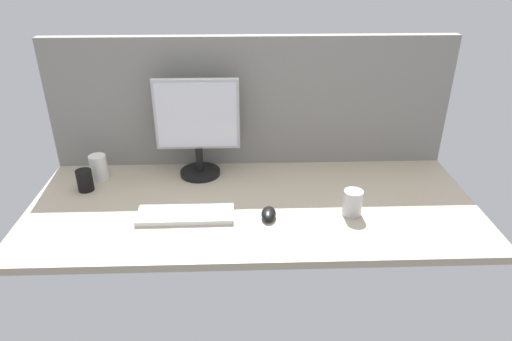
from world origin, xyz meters
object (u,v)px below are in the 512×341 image
object	(u,v)px
mouse	(269,214)
mug_steel	(353,203)
keyboard	(186,215)
mug_black_travel	(85,180)
monitor	(197,125)
mug_ceramic_white	(99,167)

from	to	relation	value
mouse	mug_steel	size ratio (longest dim) A/B	0.93
keyboard	mug_black_travel	xyz separation A→B (cm)	(-44.43, 22.44, 3.65)
keyboard	mug_black_travel	size ratio (longest dim) A/B	3.98
monitor	mug_steel	world-z (taller)	monitor
keyboard	mug_ceramic_white	world-z (taller)	mug_ceramic_white
monitor	mug_ceramic_white	xyz separation A→B (cm)	(-44.21, -3.48, -18.14)
monitor	mug_ceramic_white	world-z (taller)	monitor
mug_steel	mug_ceramic_white	xyz separation A→B (cm)	(-105.47, 32.87, 0.52)
monitor	mug_steel	distance (cm)	73.64
mug_ceramic_white	mug_black_travel	bearing A→B (deg)	-107.78
monitor	keyboard	size ratio (longest dim) A/B	1.19
monitor	mug_black_travel	distance (cm)	52.93
keyboard	monitor	bearing A→B (deg)	84.61
mouse	mug_black_travel	world-z (taller)	mug_black_travel
mouse	mug_steel	world-z (taller)	mug_steel
keyboard	mug_ceramic_white	xyz separation A→B (cm)	(-41.19, 32.53, 4.66)
monitor	mug_ceramic_white	distance (cm)	47.91
keyboard	mug_steel	size ratio (longest dim) A/B	3.60
mug_ceramic_white	mouse	bearing A→B (deg)	-25.06
mouse	mug_steel	bearing A→B (deg)	8.79
mouse	mug_black_travel	xyz separation A→B (cm)	(-76.32, 24.09, 2.95)
mug_black_travel	mug_steel	bearing A→B (deg)	-11.84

